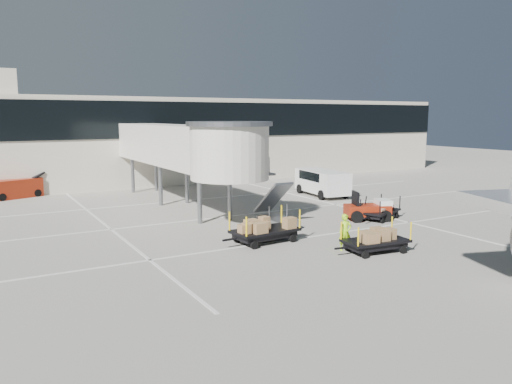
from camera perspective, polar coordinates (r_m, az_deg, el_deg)
ground at (r=25.86m, az=11.15°, el=-5.64°), size 140.00×140.00×0.00m
lane_markings at (r=32.96m, az=-0.40°, el=-2.37°), size 40.00×30.00×0.02m
terminal at (r=51.47m, az=-11.46°, el=6.04°), size 64.00×12.11×15.20m
jet_bridge at (r=33.63m, az=-7.81°, el=5.12°), size 5.70×20.40×6.03m
baggage_tug at (r=31.39m, az=12.74°, el=-1.96°), size 3.00×2.54×1.78m
suitcase_cart at (r=31.70m, az=14.09°, el=-2.21°), size 3.54×2.30×1.37m
box_cart_near at (r=24.01m, az=13.39°, el=-5.46°), size 3.81×1.85×1.47m
box_cart_far at (r=25.18m, az=0.99°, el=-4.34°), size 4.24×1.97×1.64m
ground_worker at (r=24.03m, az=10.15°, el=-4.55°), size 0.73×0.57×1.76m
minivan at (r=40.28m, az=7.46°, el=1.32°), size 2.91×5.60×2.03m
belt_loader at (r=43.13m, az=-25.74°, el=0.36°), size 4.25×2.79×1.92m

